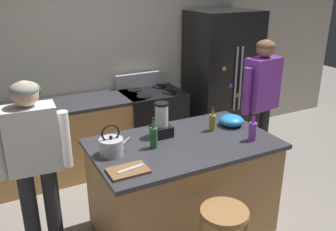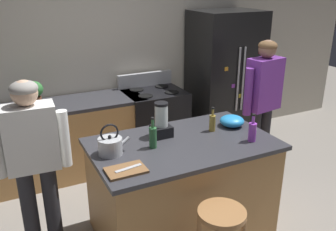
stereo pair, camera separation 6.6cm
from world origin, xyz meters
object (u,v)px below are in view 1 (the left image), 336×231
at_px(refrigerator, 221,80).
at_px(bar_stool, 223,228).
at_px(potted_plant, 32,93).
at_px(blender_appliance, 162,122).
at_px(kitchen_island, 183,186).
at_px(cutting_board, 128,171).
at_px(person_by_island_left, 34,157).
at_px(stove_range, 152,124).
at_px(mixing_bowl, 231,120).
at_px(bottle_olive_oil, 154,137).
at_px(tea_kettle, 112,146).
at_px(chef_knife, 131,169).
at_px(bottle_vinegar, 212,122).
at_px(bottle_soda, 253,131).
at_px(person_by_sink_right, 261,96).

xyz_separation_m(refrigerator, bar_stool, (-1.54, -2.24, -0.41)).
bearing_deg(potted_plant, blender_appliance, -55.31).
distance_m(kitchen_island, bar_stool, 0.75).
bearing_deg(cutting_board, person_by_island_left, 140.19).
height_order(kitchen_island, stove_range, stove_range).
distance_m(bar_stool, mixing_bowl, 1.18).
relative_size(blender_appliance, bottle_olive_oil, 1.17).
relative_size(bottle_olive_oil, tea_kettle, 1.00).
bearing_deg(stove_range, tea_kettle, -125.49).
distance_m(kitchen_island, person_by_island_left, 1.35).
distance_m(stove_range, chef_knife, 2.11).
relative_size(kitchen_island, bottle_olive_oil, 5.90).
relative_size(potted_plant, bottle_vinegar, 1.27).
bearing_deg(blender_appliance, tea_kettle, -164.46).
bearing_deg(chef_knife, bottle_soda, -7.70).
height_order(blender_appliance, bottle_olive_oil, blender_appliance).
distance_m(kitchen_island, refrigerator, 2.15).
relative_size(person_by_island_left, bottle_soda, 6.15).
distance_m(kitchen_island, bottle_soda, 0.82).
xyz_separation_m(refrigerator, cutting_board, (-2.10, -1.77, -0.02)).
bearing_deg(bottle_soda, kitchen_island, 156.07).
bearing_deg(potted_plant, kitchen_island, -56.06).
height_order(person_by_sink_right, tea_kettle, person_by_sink_right).
distance_m(stove_range, person_by_sink_right, 1.47).
bearing_deg(tea_kettle, blender_appliance, 15.54).
bearing_deg(bottle_vinegar, chef_knife, -159.15).
xyz_separation_m(potted_plant, mixing_bowl, (1.65, -1.43, -0.12)).
relative_size(refrigerator, bottle_soda, 7.36).
xyz_separation_m(kitchen_island, potted_plant, (-1.04, 1.55, 0.63)).
bearing_deg(bottle_olive_oil, potted_plant, 116.38).
xyz_separation_m(blender_appliance, bottle_vinegar, (0.48, -0.10, -0.05)).
xyz_separation_m(kitchen_island, cutting_board, (-0.63, -0.27, 0.46)).
bearing_deg(stove_range, blender_appliance, -111.27).
height_order(bottle_vinegar, cutting_board, bottle_vinegar).
xyz_separation_m(blender_appliance, tea_kettle, (-0.53, -0.15, -0.06)).
distance_m(kitchen_island, person_by_sink_right, 1.52).
height_order(tea_kettle, cutting_board, tea_kettle).
bearing_deg(mixing_bowl, person_by_sink_right, 29.14).
relative_size(potted_plant, tea_kettle, 1.09).
xyz_separation_m(kitchen_island, tea_kettle, (-0.65, 0.06, 0.53)).
distance_m(person_by_island_left, bottle_olive_oil, 0.97).
bearing_deg(cutting_board, bar_stool, -40.01).
relative_size(stove_range, person_by_sink_right, 0.66).
relative_size(stove_range, potted_plant, 3.65).
distance_m(potted_plant, mixing_bowl, 2.19).
xyz_separation_m(bar_stool, tea_kettle, (-0.57, 0.80, 0.46)).
height_order(person_by_island_left, blender_appliance, person_by_island_left).
distance_m(bar_stool, blender_appliance, 1.08).
relative_size(person_by_sink_right, bottle_vinegar, 6.99).
distance_m(bottle_olive_oil, mixing_bowl, 0.90).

